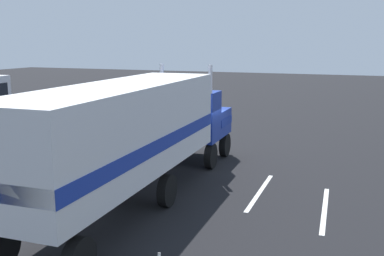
{
  "coord_description": "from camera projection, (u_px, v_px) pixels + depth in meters",
  "views": [
    {
      "loc": [
        -18.95,
        -6.95,
        5.46
      ],
      "look_at": [
        0.0,
        0.34,
        1.6
      ],
      "focal_mm": 42.9,
      "sensor_mm": 36.0,
      "label": 1
    }
  ],
  "objects": [
    {
      "name": "person_bystander",
      "position": [
        90.0,
        156.0,
        18.55
      ],
      "size": [
        0.34,
        0.46,
        1.63
      ],
      "color": "#2D3347",
      "rests_on": "ground_plane"
    },
    {
      "name": "ground_plane",
      "position": [
        199.0,
        163.0,
        20.85
      ],
      "size": [
        120.0,
        120.0,
        0.0
      ],
      "primitive_type": "plane",
      "color": "black"
    },
    {
      "name": "lane_stripe_near",
      "position": [
        260.0,
        192.0,
        16.84
      ],
      "size": [
        4.4,
        0.23,
        0.01
      ],
      "primitive_type": "cube",
      "rotation": [
        0.0,
        0.0,
        0.01
      ],
      "color": "silver",
      "rests_on": "ground_plane"
    },
    {
      "name": "semi_truck",
      "position": [
        137.0,
        130.0,
        15.4
      ],
      "size": [
        14.24,
        3.29,
        4.5
      ],
      "color": "#193399",
      "rests_on": "ground_plane"
    },
    {
      "name": "lane_stripe_mid",
      "position": [
        325.0,
        209.0,
        15.12
      ],
      "size": [
        4.4,
        0.39,
        0.01
      ],
      "primitive_type": "cube",
      "rotation": [
        0.0,
        0.0,
        0.05
      ],
      "color": "silver",
      "rests_on": "ground_plane"
    }
  ]
}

